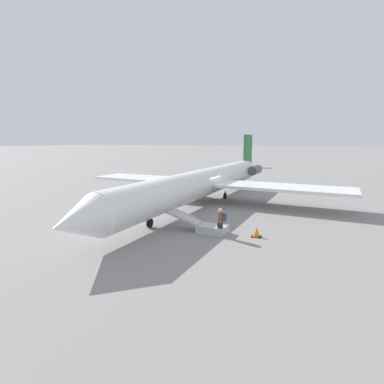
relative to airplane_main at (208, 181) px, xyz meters
name	(u,v)px	position (x,y,z in m)	size (l,w,h in m)	color
ground_plane	(204,203)	(0.95, -0.01, -1.93)	(600.00, 600.00, 0.00)	gray
airplane_main	(208,181)	(0.00, 0.00, 0.00)	(33.12, 25.34, 6.46)	white
boarding_stairs	(206,227)	(9.14, 3.68, -1.56)	(1.12, 4.03, 1.64)	#B2B2B7
passenger	(221,220)	(9.51, 4.78, -0.92)	(0.36, 0.54, 1.74)	#23232D
traffic_cone_near_stairs	(256,232)	(8.67, 6.75, -1.64)	(0.55, 0.55, 0.61)	black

